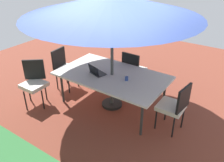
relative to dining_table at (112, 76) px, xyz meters
The scene contains 9 objects.
ground_plane 0.72m from the dining_table, ahead, with size 10.00×10.00×0.02m, color brown.
dining_table is the anchor object (origin of this frame).
patio_umbrella 1.42m from the dining_table, ahead, with size 3.27×3.27×2.33m.
chair_east 1.40m from the dining_table, ahead, with size 0.48×0.47×0.98m.
chair_west 1.39m from the dining_table, behind, with size 0.49×0.48×0.98m.
chair_northeast 1.67m from the dining_table, 31.11° to the left, with size 0.58×0.58×0.98m.
chair_south 0.86m from the dining_table, 91.92° to the right, with size 0.46×0.46×0.98m.
laptop 0.33m from the dining_table, 30.77° to the left, with size 0.38×0.33×0.21m.
cup 0.39m from the dining_table, behind, with size 0.07×0.07×0.08m, color #334C99.
Camera 1 is at (-2.41, 3.55, 2.94)m, focal length 37.69 mm.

